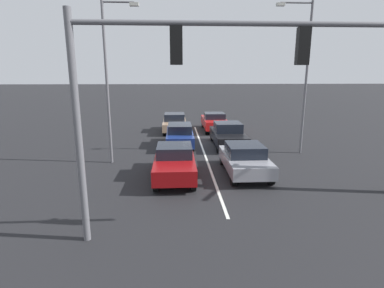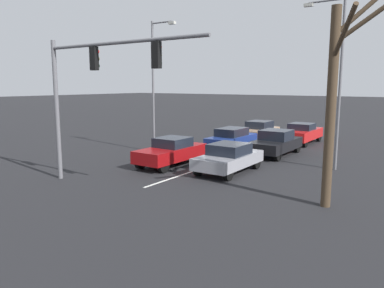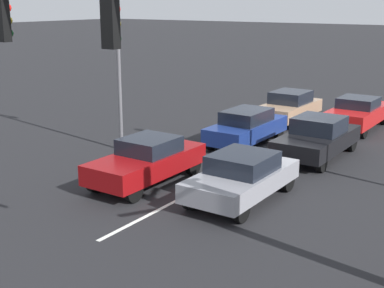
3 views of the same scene
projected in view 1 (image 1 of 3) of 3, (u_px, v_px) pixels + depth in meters
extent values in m
plane|color=black|center=(200.00, 142.00, 21.15)|extent=(240.00, 240.00, 0.00)
cube|color=silver|center=(204.00, 152.00, 18.46)|extent=(0.12, 17.54, 0.01)
cube|color=gray|center=(245.00, 161.00, 14.33)|extent=(1.91, 4.19, 0.57)
cube|color=black|center=(245.00, 150.00, 14.25)|extent=(1.68, 1.87, 0.53)
cube|color=red|center=(248.00, 148.00, 16.33)|extent=(0.24, 0.06, 0.12)
cube|color=red|center=(224.00, 148.00, 16.26)|extent=(0.24, 0.06, 0.12)
cylinder|color=black|center=(271.00, 177.00, 12.98)|extent=(0.22, 0.69, 0.69)
cylinder|color=black|center=(233.00, 178.00, 12.89)|extent=(0.22, 0.69, 0.69)
cylinder|color=black|center=(253.00, 158.00, 15.90)|extent=(0.22, 0.69, 0.69)
cylinder|color=black|center=(223.00, 158.00, 15.81)|extent=(0.22, 0.69, 0.69)
cube|color=maroon|center=(175.00, 164.00, 13.76)|extent=(1.80, 4.40, 0.65)
cube|color=black|center=(174.00, 150.00, 13.79)|extent=(1.59, 1.72, 0.51)
cube|color=red|center=(187.00, 149.00, 15.86)|extent=(0.24, 0.06, 0.12)
cube|color=red|center=(163.00, 149.00, 15.79)|extent=(0.24, 0.06, 0.12)
cylinder|color=black|center=(193.00, 182.00, 12.33)|extent=(0.22, 0.71, 0.71)
cylinder|color=black|center=(156.00, 183.00, 12.24)|extent=(0.22, 0.71, 0.71)
cylinder|color=black|center=(190.00, 160.00, 15.43)|extent=(0.22, 0.71, 0.71)
cylinder|color=black|center=(160.00, 161.00, 15.34)|extent=(0.22, 0.71, 0.71)
cube|color=black|center=(228.00, 136.00, 19.80)|extent=(1.95, 4.52, 0.62)
cube|color=black|center=(228.00, 127.00, 19.78)|extent=(1.71, 1.78, 0.60)
cube|color=red|center=(232.00, 128.00, 21.96)|extent=(0.24, 0.06, 0.12)
cube|color=red|center=(214.00, 128.00, 21.89)|extent=(0.24, 0.06, 0.12)
cylinder|color=black|center=(246.00, 147.00, 18.31)|extent=(0.22, 0.70, 0.70)
cylinder|color=black|center=(219.00, 147.00, 18.22)|extent=(0.22, 0.70, 0.70)
cylinder|color=black|center=(236.00, 136.00, 21.53)|extent=(0.22, 0.70, 0.70)
cylinder|color=black|center=(212.00, 136.00, 21.44)|extent=(0.22, 0.70, 0.70)
cube|color=navy|center=(180.00, 137.00, 19.86)|extent=(1.72, 4.37, 0.65)
cube|color=black|center=(180.00, 128.00, 19.72)|extent=(1.52, 2.17, 0.52)
cube|color=red|center=(188.00, 128.00, 21.94)|extent=(0.24, 0.06, 0.12)
cube|color=red|center=(171.00, 129.00, 21.88)|extent=(0.24, 0.06, 0.12)
cylinder|color=black|center=(192.00, 147.00, 18.39)|extent=(0.22, 0.61, 0.61)
cylinder|color=black|center=(168.00, 148.00, 18.31)|extent=(0.22, 0.61, 0.61)
cylinder|color=black|center=(190.00, 136.00, 21.56)|extent=(0.22, 0.61, 0.61)
cylinder|color=black|center=(169.00, 137.00, 21.48)|extent=(0.22, 0.61, 0.61)
cube|color=tan|center=(175.00, 124.00, 24.75)|extent=(1.86, 4.27, 0.62)
cube|color=black|center=(174.00, 117.00, 24.80)|extent=(1.64, 1.94, 0.58)
cube|color=red|center=(182.00, 119.00, 26.78)|extent=(0.24, 0.06, 0.12)
cube|color=red|center=(167.00, 119.00, 26.71)|extent=(0.24, 0.06, 0.12)
cylinder|color=black|center=(185.00, 132.00, 23.33)|extent=(0.22, 0.62, 0.62)
cylinder|color=black|center=(164.00, 132.00, 23.24)|extent=(0.22, 0.62, 0.62)
cylinder|color=black|center=(184.00, 125.00, 26.39)|extent=(0.22, 0.62, 0.62)
cylinder|color=black|center=(165.00, 125.00, 26.31)|extent=(0.22, 0.62, 0.62)
cube|color=red|center=(214.00, 122.00, 25.25)|extent=(1.86, 4.53, 0.68)
cube|color=black|center=(214.00, 116.00, 25.06)|extent=(1.64, 1.74, 0.47)
cube|color=red|center=(218.00, 117.00, 27.40)|extent=(0.24, 0.06, 0.12)
cube|color=red|center=(204.00, 117.00, 27.33)|extent=(0.24, 0.06, 0.12)
cylinder|color=black|center=(227.00, 130.00, 23.75)|extent=(0.22, 0.71, 0.71)
cylinder|color=black|center=(207.00, 130.00, 23.67)|extent=(0.22, 0.71, 0.71)
cylinder|color=black|center=(221.00, 123.00, 26.98)|extent=(0.22, 0.71, 0.71)
cylinder|color=black|center=(203.00, 123.00, 26.89)|extent=(0.22, 0.71, 0.71)
cylinder|color=slate|center=(78.00, 133.00, 8.01)|extent=(0.20, 0.20, 6.31)
cylinder|color=slate|center=(233.00, 23.00, 7.58)|extent=(8.22, 0.14, 0.14)
cube|color=black|center=(303.00, 46.00, 7.81)|extent=(0.32, 0.22, 0.95)
sphere|color=red|center=(301.00, 35.00, 7.90)|extent=(0.20, 0.20, 0.20)
sphere|color=#4C420C|center=(300.00, 47.00, 7.96)|extent=(0.20, 0.20, 0.20)
sphere|color=#0A3814|center=(300.00, 58.00, 8.03)|extent=(0.20, 0.20, 0.20)
cube|color=black|center=(176.00, 46.00, 7.63)|extent=(0.32, 0.22, 0.95)
sphere|color=red|center=(176.00, 35.00, 7.72)|extent=(0.20, 0.20, 0.20)
sphere|color=#4C420C|center=(176.00, 46.00, 7.79)|extent=(0.20, 0.20, 0.20)
sphere|color=#0A3814|center=(176.00, 58.00, 7.85)|extent=(0.20, 0.20, 0.20)
cylinder|color=slate|center=(107.00, 85.00, 15.34)|extent=(0.14, 0.14, 8.24)
cylinder|color=slate|center=(118.00, 2.00, 14.47)|extent=(1.55, 0.09, 0.09)
cube|color=beige|center=(134.00, 4.00, 14.53)|extent=(0.44, 0.24, 0.16)
cylinder|color=slate|center=(306.00, 81.00, 17.26)|extent=(0.14, 0.14, 8.62)
cylinder|color=slate|center=(297.00, 3.00, 16.26)|extent=(1.78, 0.09, 0.09)
cube|color=beige|center=(281.00, 4.00, 16.23)|extent=(0.44, 0.24, 0.16)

